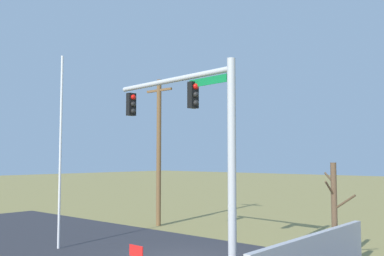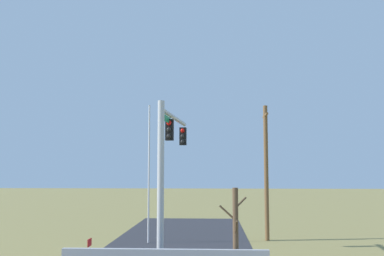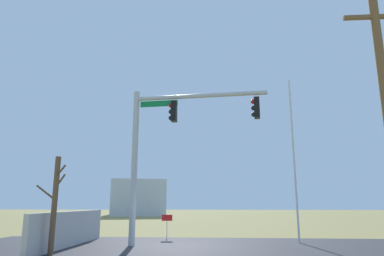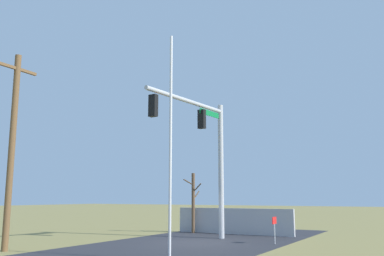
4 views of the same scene
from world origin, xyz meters
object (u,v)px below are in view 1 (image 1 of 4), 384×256
Objects in this scene: signal_mast at (199,126)px; utility_pole at (159,149)px; flagpole at (60,151)px; bare_tree at (334,212)px; open_sign at (136,256)px.

utility_pole is at bearing 144.28° from signal_mast.
flagpole reaches higher than bare_tree.
flagpole is 7.35m from open_sign.
signal_mast is 8.93m from utility_pole.
flagpole is 7.07m from utility_pole.
utility_pole reaches higher than flagpole.
bare_tree is 7.01m from open_sign.
flagpole is 11.00m from bare_tree.
signal_mast is at bearing -143.55° from bare_tree.
bare_tree is (11.00, -2.42, -2.38)m from utility_pole.
utility_pole is at bearing 132.03° from open_sign.
utility_pole reaches higher than bare_tree.
signal_mast is 5.77× the size of open_sign.
open_sign is at bearing -82.16° from signal_mast.
open_sign is (0.46, -3.34, -3.94)m from signal_mast.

